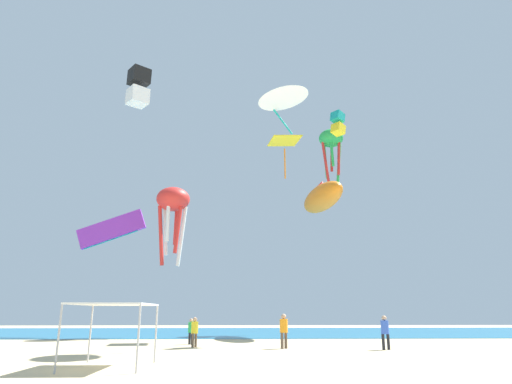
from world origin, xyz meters
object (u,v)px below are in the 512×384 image
at_px(kite_box_teal, 338,123).
at_px(kite_inflatable_orange, 322,198).
at_px(kite_octopus_green, 331,141).
at_px(kite_box_black, 138,87).
at_px(kite_octopus_red, 173,203).
at_px(person_near_tent, 284,328).
at_px(kite_parafoil_purple, 111,230).
at_px(canopy_tent, 114,307).
at_px(kite_delta_white, 282,95).
at_px(person_rightmost, 385,330).
at_px(kite_diamond_yellow, 285,143).
at_px(person_central, 191,329).
at_px(person_leftmost, 195,329).

relative_size(kite_box_teal, kite_inflatable_orange, 0.24).
distance_m(kite_octopus_green, kite_box_black, 21.82).
bearing_deg(kite_octopus_red, kite_inflatable_orange, -71.85).
distance_m(person_near_tent, kite_inflatable_orange, 18.13).
bearing_deg(kite_inflatable_orange, kite_parafoil_purple, -102.72).
bearing_deg(canopy_tent, kite_octopus_green, 61.92).
distance_m(kite_box_teal, kite_box_black, 16.98).
distance_m(canopy_tent, kite_octopus_green, 36.23).
bearing_deg(kite_octopus_green, kite_delta_white, -11.13).
bearing_deg(kite_inflatable_orange, kite_box_black, -82.28).
bearing_deg(person_rightmost, kite_box_teal, 74.57).
height_order(person_rightmost, kite_diamond_yellow, kite_diamond_yellow).
bearing_deg(person_rightmost, kite_diamond_yellow, 94.36).
bearing_deg(person_near_tent, canopy_tent, 4.49).
xyz_separation_m(canopy_tent, kite_inflatable_orange, (12.34, 21.81, 10.09)).
bearing_deg(kite_octopus_red, person_rightmost, -119.60).
height_order(canopy_tent, kite_inflatable_orange, kite_inflatable_orange).
bearing_deg(kite_parafoil_purple, kite_delta_white, 138.38).
xyz_separation_m(person_rightmost, kite_octopus_red, (-13.89, 13.56, 10.31)).
xyz_separation_m(person_near_tent, kite_diamond_yellow, (1.31, 9.76, 15.08)).
bearing_deg(kite_box_teal, kite_box_black, -134.99).
height_order(person_central, kite_octopus_green, kite_octopus_green).
bearing_deg(kite_parafoil_purple, person_rightmost, 142.72).
height_order(person_leftmost, kite_parafoil_purple, kite_parafoil_purple).
xyz_separation_m(kite_delta_white, kite_diamond_yellow, (1.04, 8.65, -0.00)).
height_order(person_leftmost, person_central, person_leftmost).
relative_size(canopy_tent, kite_box_teal, 1.71).
height_order(person_central, kite_box_black, kite_box_black).
bearing_deg(kite_delta_white, kite_parafoil_purple, -131.30).
bearing_deg(kite_inflatable_orange, canopy_tent, -39.73).
bearing_deg(kite_box_black, canopy_tent, 66.54).
bearing_deg(kite_octopus_green, person_rightmost, 4.73).
bearing_deg(kite_octopus_red, kite_diamond_yellow, -91.19).
distance_m(kite_delta_white, kite_box_black, 14.06).
height_order(person_central, kite_octopus_red, kite_octopus_red).
xyz_separation_m(kite_octopus_green, kite_octopus_red, (-16.02, -6.68, -8.92)).
height_order(kite_parafoil_purple, kite_delta_white, kite_delta_white).
bearing_deg(kite_box_teal, kite_octopus_red, -153.27).
xyz_separation_m(kite_delta_white, kite_inflatable_orange, (4.85, 12.25, -3.94)).
bearing_deg(person_central, kite_delta_white, -151.57).
xyz_separation_m(canopy_tent, person_near_tent, (7.22, 8.45, -1.05)).
relative_size(canopy_tent, kite_diamond_yellow, 0.93).
relative_size(kite_box_teal, kite_diamond_yellow, 0.54).
relative_size(person_central, kite_octopus_green, 0.25).
bearing_deg(kite_box_black, person_central, 104.87).
bearing_deg(person_leftmost, kite_octopus_green, -5.57).
bearing_deg(kite_parafoil_purple, canopy_tent, 107.65).
relative_size(kite_parafoil_purple, kite_delta_white, 1.75).
bearing_deg(kite_octopus_green, person_central, -29.28).
height_order(canopy_tent, kite_diamond_yellow, kite_diamond_yellow).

